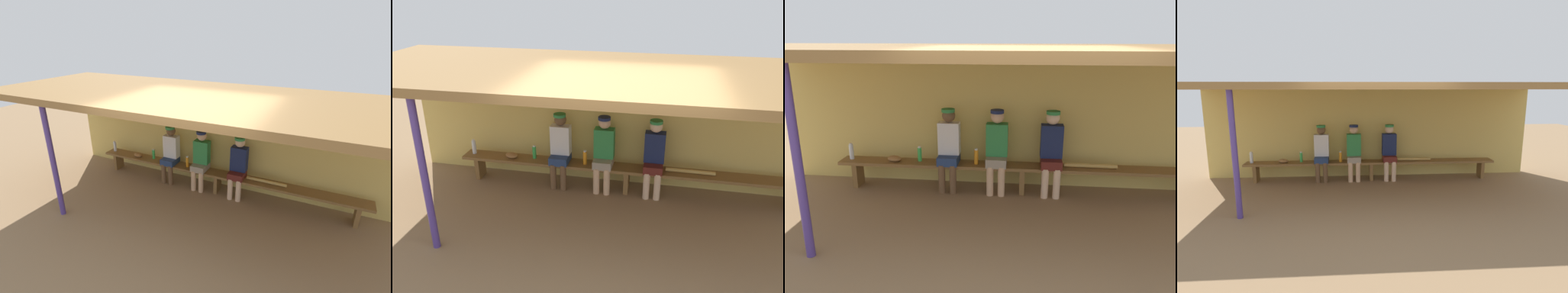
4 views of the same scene
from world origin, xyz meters
TOP-DOWN VIEW (x-y plane):
  - ground_plane at (0.00, 0.00)m, footprint 24.00×24.00m
  - back_wall at (0.00, 2.00)m, footprint 8.00×0.20m
  - dugout_roof at (0.00, 0.70)m, footprint 8.00×2.80m
  - support_post at (-2.42, -0.55)m, footprint 0.10×0.10m
  - bench at (0.00, 1.55)m, footprint 6.00×0.36m
  - player_in_red at (0.44, 1.55)m, footprint 0.34×0.42m
  - player_in_white at (-1.18, 1.55)m, footprint 0.34×0.42m
  - player_in_blue at (-0.41, 1.55)m, footprint 0.34×0.42m
  - water_bottle_clear at (-1.68, 1.59)m, footprint 0.07×0.07m
  - water_bottle_orange at (-2.84, 1.57)m, footprint 0.07×0.07m
  - water_bottle_blue at (-0.74, 1.54)m, footprint 0.07×0.07m
  - baseball_glove_dark_brown at (-2.09, 1.53)m, footprint 0.28×0.23m
  - baseball_bat at (1.06, 1.55)m, footprint 0.81×0.08m

SIDE VIEW (x-z plane):
  - ground_plane at x=0.00m, z-range 0.00..0.00m
  - bench at x=0.00m, z-range 0.16..0.62m
  - baseball_bat at x=1.06m, z-range 0.46..0.53m
  - baseball_glove_dark_brown at x=-2.09m, z-range 0.46..0.55m
  - water_bottle_clear at x=-1.68m, z-range 0.45..0.70m
  - water_bottle_blue at x=-0.74m, z-range 0.45..0.71m
  - water_bottle_orange at x=-2.84m, z-range 0.45..0.73m
  - player_in_red at x=0.44m, z-range 0.07..1.42m
  - player_in_white at x=-1.18m, z-range 0.07..1.42m
  - player_in_blue at x=-0.41m, z-range 0.07..1.42m
  - back_wall at x=0.00m, z-range 0.00..2.20m
  - support_post at x=-2.42m, z-range 0.00..2.20m
  - dugout_roof at x=0.00m, z-range 2.20..2.32m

